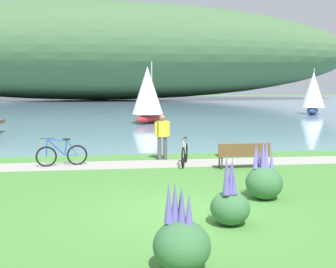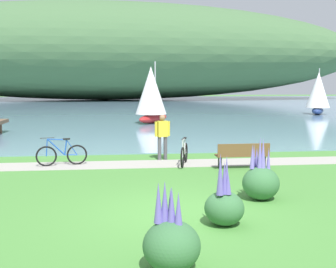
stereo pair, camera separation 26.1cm
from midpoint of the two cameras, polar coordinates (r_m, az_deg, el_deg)
ground_plane at (r=9.67m, az=0.71°, el=-10.49°), size 200.00×200.00×0.00m
bay_water at (r=57.26m, az=-6.04°, el=3.84°), size 180.00×80.00×0.04m
distant_hillside at (r=78.30m, az=-9.40°, el=10.84°), size 95.12×28.00×17.15m
shoreline_path at (r=15.32m, az=-2.36°, el=-4.02°), size 60.00×1.50×0.01m
park_bench_near_camera at (r=14.64m, az=9.53°, el=-2.57°), size 1.81×0.51×0.88m
bicycle_leaning_near_bench at (r=15.39m, az=-14.51°, el=-2.70°), size 1.75×0.40×1.01m
bicycle_beside_path at (r=15.09m, az=1.75°, el=-2.67°), size 0.52×1.72×1.01m
person_at_shoreline at (r=16.04m, az=-1.23°, el=-0.02°), size 0.59×0.31×1.71m
echium_bush_closest_to_camera at (r=6.73m, az=0.68°, el=-14.34°), size 0.90×0.90×1.40m
echium_bush_beside_closest at (r=10.89m, az=12.05°, el=-6.15°), size 0.92×0.92×1.59m
echium_bush_mid_cluster at (r=8.84m, az=7.47°, el=-9.34°), size 0.81×0.81×1.51m
sailboat_nearest_to_shore at (r=42.13m, az=18.68°, el=5.27°), size 2.95×3.69×4.28m
sailboat_toward_hillside at (r=30.76m, az=-2.96°, el=5.35°), size 3.21×3.75×4.44m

